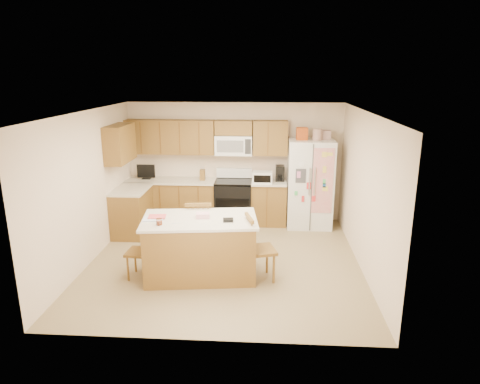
# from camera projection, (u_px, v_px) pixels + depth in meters

# --- Properties ---
(ground) EXTENTS (4.50, 4.50, 0.00)m
(ground) POSITION_uv_depth(u_px,v_px,m) (225.00, 261.00, 7.27)
(ground) COLOR #8A724F
(ground) RESTS_ON ground
(room_shell) EXTENTS (4.60, 4.60, 2.52)m
(room_shell) POSITION_uv_depth(u_px,v_px,m) (224.00, 179.00, 6.88)
(room_shell) COLOR beige
(room_shell) RESTS_ON ground
(cabinetry) EXTENTS (3.36, 1.56, 2.15)m
(cabinetry) POSITION_uv_depth(u_px,v_px,m) (186.00, 182.00, 8.81)
(cabinetry) COLOR brown
(cabinetry) RESTS_ON ground
(stove) EXTENTS (0.76, 0.65, 1.13)m
(stove) POSITION_uv_depth(u_px,v_px,m) (234.00, 201.00, 9.00)
(stove) COLOR black
(stove) RESTS_ON ground
(refrigerator) EXTENTS (0.90, 0.79, 2.04)m
(refrigerator) POSITION_uv_depth(u_px,v_px,m) (310.00, 183.00, 8.72)
(refrigerator) COLOR white
(refrigerator) RESTS_ON ground
(island) EXTENTS (1.84, 1.21, 1.04)m
(island) POSITION_uv_depth(u_px,v_px,m) (200.00, 247.00, 6.63)
(island) COLOR brown
(island) RESTS_ON ground
(windsor_chair_left) EXTENTS (0.39, 0.41, 0.90)m
(windsor_chair_left) POSITION_uv_depth(u_px,v_px,m) (141.00, 251.00, 6.59)
(windsor_chair_left) COLOR brown
(windsor_chair_left) RESTS_ON ground
(windsor_chair_back) EXTENTS (0.50, 0.48, 1.05)m
(windsor_chair_back) POSITION_uv_depth(u_px,v_px,m) (199.00, 232.00, 7.22)
(windsor_chair_back) COLOR brown
(windsor_chair_back) RESTS_ON ground
(windsor_chair_right) EXTENTS (0.53, 0.55, 1.04)m
(windsor_chair_right) POSITION_uv_depth(u_px,v_px,m) (259.00, 250.00, 6.50)
(windsor_chair_right) COLOR brown
(windsor_chair_right) RESTS_ON ground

